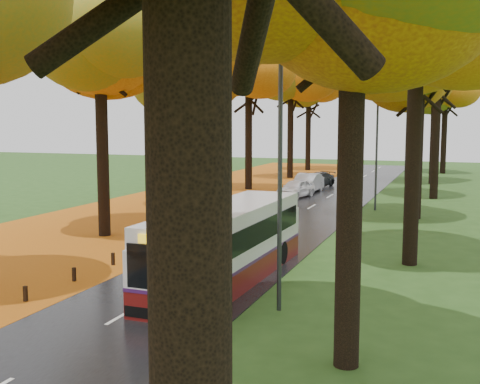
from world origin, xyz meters
The scene contains 13 objects.
road centered at (0.00, 25.00, 0.02)m, with size 6.50×90.00×0.04m, color black.
centre_line centered at (0.00, 25.00, 0.04)m, with size 0.12×90.00×0.01m, color silver.
leaf_verge centered at (-9.00, 25.00, 0.01)m, with size 12.00×90.00×0.02m, color #9C440E.
leaf_drift centered at (-3.05, 25.00, 0.04)m, with size 0.90×90.00×0.01m, color #B86812.
trees_left centered at (-7.18, 27.06, 9.53)m, with size 9.20×74.00×13.88m.
trees_right centered at (7.19, 26.91, 9.69)m, with size 9.30×74.20×13.96m.
streetlamp_near centered at (3.95, 8.00, 4.71)m, with size 2.45×0.18×8.00m.
streetlamp_mid centered at (3.95, 30.00, 4.71)m, with size 2.45×0.18×8.00m.
streetlamp_far centered at (3.95, 52.00, 4.71)m, with size 2.45×0.18×8.00m.
bus centered at (1.52, 10.56, 1.45)m, with size 2.59×10.30×2.70m.
car_white centered at (-2.24, 34.25, 0.73)m, with size 1.63×4.05×1.38m, color white.
car_silver centered at (-2.20, 37.56, 0.80)m, with size 1.62×4.63×1.53m, color #9B9EA3.
car_dark centered at (-2.35, 42.20, 0.65)m, with size 1.72×4.23×1.23m, color black.
Camera 1 is at (9.26, -9.26, 5.81)m, focal length 45.00 mm.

